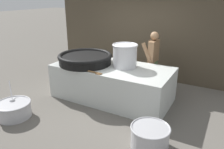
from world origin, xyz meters
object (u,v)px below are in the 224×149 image
at_px(stock_pot, 125,55).
at_px(prep_bowl_vegetables, 14,109).
at_px(cook, 153,59).
at_px(prep_bowl_meat, 150,136).
at_px(giant_wok_near, 85,58).

relative_size(stock_pot, prep_bowl_vegetables, 0.70).
height_order(cook, prep_bowl_meat, cook).
bearing_deg(prep_bowl_meat, stock_pot, 129.35).
distance_m(giant_wok_near, prep_bowl_meat, 2.73).
distance_m(stock_pot, cook, 1.08).
relative_size(cook, prep_bowl_vegetables, 1.85).
xyz_separation_m(giant_wok_near, prep_bowl_vegetables, (-0.72, -1.75, -0.82)).
distance_m(giant_wok_near, stock_pot, 1.06).
xyz_separation_m(cook, prep_bowl_meat, (0.85, -2.48, -0.66)).
relative_size(stock_pot, prep_bowl_meat, 0.89).
bearing_deg(cook, prep_bowl_vegetables, 55.05).
bearing_deg(prep_bowl_meat, prep_bowl_vegetables, -171.10).
relative_size(giant_wok_near, stock_pot, 2.24).
bearing_deg(stock_pot, giant_wok_near, -166.63).
distance_m(stock_pot, prep_bowl_vegetables, 2.83).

